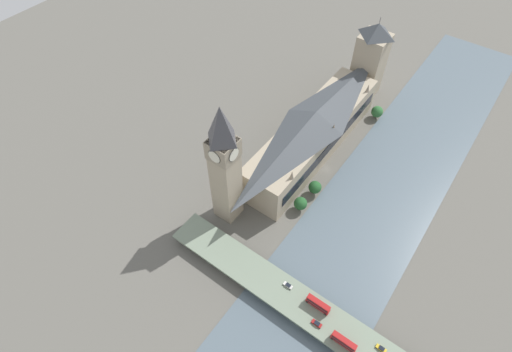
# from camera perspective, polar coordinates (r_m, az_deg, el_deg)

# --- Properties ---
(ground_plane) EXTENTS (600.00, 600.00, 0.00)m
(ground_plane) POSITION_cam_1_polar(r_m,az_deg,el_deg) (232.72, 10.05, 0.96)
(ground_plane) COLOR #605E56
(river_water) EXTENTS (55.62, 360.00, 0.30)m
(river_water) POSITION_cam_1_polar(r_m,az_deg,el_deg) (226.98, 17.42, -2.89)
(river_water) COLOR slate
(river_water) RESTS_ON ground_plane
(parliament_hall) EXTENTS (25.29, 109.34, 29.91)m
(parliament_hall) POSITION_cam_1_polar(r_m,az_deg,el_deg) (231.30, 8.22, 6.30)
(parliament_hall) COLOR tan
(parliament_hall) RESTS_ON ground_plane
(clock_tower) EXTENTS (12.34, 12.34, 72.16)m
(clock_tower) POSITION_cam_1_polar(r_m,az_deg,el_deg) (181.55, -4.52, 1.69)
(clock_tower) COLOR tan
(clock_tower) RESTS_ON ground_plane
(victoria_tower) EXTENTS (17.31, 17.31, 54.27)m
(victoria_tower) POSITION_cam_1_polar(r_m,az_deg,el_deg) (274.42, 15.95, 15.61)
(victoria_tower) COLOR tan
(victoria_tower) RESTS_ON ground_plane
(road_bridge) EXTENTS (143.24, 16.73, 5.41)m
(road_bridge) POSITION_cam_1_polar(r_m,az_deg,el_deg) (183.54, 7.13, -18.24)
(road_bridge) COLOR #5D6A59
(road_bridge) RESTS_ON ground_plane
(double_decker_bus_lead) EXTENTS (10.92, 2.53, 4.95)m
(double_decker_bus_lead) POSITION_cam_1_polar(r_m,az_deg,el_deg) (180.85, 8.87, -17.63)
(double_decker_bus_lead) COLOR red
(double_decker_bus_lead) RESTS_ON road_bridge
(double_decker_bus_mid) EXTENTS (10.88, 2.49, 4.80)m
(double_decker_bus_mid) POSITION_cam_1_polar(r_m,az_deg,el_deg) (177.43, 12.44, -22.10)
(double_decker_bus_mid) COLOR red
(double_decker_bus_mid) RESTS_ON road_bridge
(car_northbound_lead) EXTENTS (4.53, 1.91, 1.41)m
(car_northbound_lead) POSITION_cam_1_polar(r_m,az_deg,el_deg) (179.99, 8.68, -20.11)
(car_northbound_lead) COLOR maroon
(car_northbound_lead) RESTS_ON road_bridge
(car_northbound_tail) EXTENTS (4.38, 1.84, 1.28)m
(car_northbound_tail) POSITION_cam_1_polar(r_m,az_deg,el_deg) (185.01, 4.59, -15.30)
(car_northbound_tail) COLOR silver
(car_northbound_tail) RESTS_ON road_bridge
(car_southbound_lead) EXTENTS (4.31, 1.74, 1.34)m
(car_southbound_lead) POSITION_cam_1_polar(r_m,az_deg,el_deg) (182.32, 17.45, -22.45)
(car_southbound_lead) COLOR gold
(car_southbound_lead) RESTS_ON road_bridge
(tree_embankment_near) EXTENTS (7.00, 7.00, 8.67)m
(tree_embankment_near) POSITION_cam_1_polar(r_m,az_deg,el_deg) (209.22, 6.37, -3.92)
(tree_embankment_near) COLOR brown
(tree_embankment_near) RESTS_ON ground_plane
(tree_embankment_mid) EXTENTS (7.35, 7.35, 8.80)m
(tree_embankment_mid) POSITION_cam_1_polar(r_m,az_deg,el_deg) (267.41, 16.91, 8.78)
(tree_embankment_mid) COLOR brown
(tree_embankment_mid) RESTS_ON ground_plane
(tree_embankment_far) EXTENTS (7.01, 7.01, 8.85)m
(tree_embankment_far) POSITION_cam_1_polar(r_m,az_deg,el_deg) (216.44, 8.42, -1.60)
(tree_embankment_far) COLOR brown
(tree_embankment_far) RESTS_ON ground_plane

